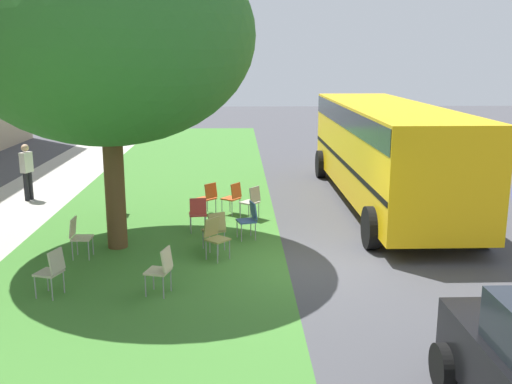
{
  "coord_description": "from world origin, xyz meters",
  "views": [
    {
      "loc": [
        -11.38,
        1.23,
        4.19
      ],
      "look_at": [
        1.46,
        0.8,
        1.23
      ],
      "focal_mm": 41.3,
      "sensor_mm": 36.0,
      "label": 1
    }
  ],
  "objects_px": {
    "chair_5": "(215,235)",
    "chair_9": "(252,200)",
    "chair_2": "(78,234)",
    "chair_7": "(198,212)",
    "chair_0": "(162,267)",
    "pedestrian_0": "(27,170)",
    "chair_10": "(208,196)",
    "school_bus": "(386,144)",
    "chair_3": "(113,196)",
    "chair_4": "(233,196)",
    "chair_6": "(52,269)",
    "chair_1": "(249,217)",
    "chair_8": "(215,228)",
    "street_tree": "(106,36)"
  },
  "relations": [
    {
      "from": "chair_10",
      "to": "school_bus",
      "type": "relative_size",
      "value": 0.08
    },
    {
      "from": "chair_0",
      "to": "chair_10",
      "type": "height_order",
      "value": "same"
    },
    {
      "from": "chair_1",
      "to": "chair_8",
      "type": "distance_m",
      "value": 1.14
    },
    {
      "from": "chair_6",
      "to": "chair_5",
      "type": "bearing_deg",
      "value": -55.74
    },
    {
      "from": "chair_1",
      "to": "chair_9",
      "type": "bearing_deg",
      "value": -3.52
    },
    {
      "from": "chair_0",
      "to": "street_tree",
      "type": "bearing_deg",
      "value": 25.71
    },
    {
      "from": "chair_3",
      "to": "street_tree",
      "type": "bearing_deg",
      "value": -167.07
    },
    {
      "from": "chair_6",
      "to": "pedestrian_0",
      "type": "xyz_separation_m",
      "value": [
        7.38,
        2.93,
        0.41
      ]
    },
    {
      "from": "street_tree",
      "to": "chair_6",
      "type": "height_order",
      "value": "street_tree"
    },
    {
      "from": "chair_1",
      "to": "chair_4",
      "type": "relative_size",
      "value": 1.0
    },
    {
      "from": "chair_0",
      "to": "pedestrian_0",
      "type": "xyz_separation_m",
      "value": [
        7.36,
        4.86,
        0.41
      ]
    },
    {
      "from": "chair_5",
      "to": "chair_9",
      "type": "xyz_separation_m",
      "value": [
        3.13,
        -0.86,
        0.0
      ]
    },
    {
      "from": "chair_4",
      "to": "chair_5",
      "type": "distance_m",
      "value": 3.61
    },
    {
      "from": "chair_6",
      "to": "chair_9",
      "type": "bearing_deg",
      "value": -36.07
    },
    {
      "from": "chair_1",
      "to": "chair_7",
      "type": "xyz_separation_m",
      "value": [
        0.55,
        1.23,
        0.0
      ]
    },
    {
      "from": "chair_6",
      "to": "chair_7",
      "type": "xyz_separation_m",
      "value": [
        3.87,
        -2.34,
        0.0
      ]
    },
    {
      "from": "chair_1",
      "to": "street_tree",
      "type": "bearing_deg",
      "value": 100.08
    },
    {
      "from": "chair_0",
      "to": "chair_4",
      "type": "relative_size",
      "value": 1.0
    },
    {
      "from": "chair_5",
      "to": "chair_8",
      "type": "distance_m",
      "value": 0.56
    },
    {
      "from": "chair_5",
      "to": "pedestrian_0",
      "type": "xyz_separation_m",
      "value": [
        5.45,
        5.76,
        0.41
      ]
    },
    {
      "from": "chair_0",
      "to": "pedestrian_0",
      "type": "distance_m",
      "value": 8.83
    },
    {
      "from": "chair_1",
      "to": "chair_7",
      "type": "height_order",
      "value": "same"
    },
    {
      "from": "pedestrian_0",
      "to": "chair_2",
      "type": "bearing_deg",
      "value": -151.63
    },
    {
      "from": "chair_6",
      "to": "chair_7",
      "type": "bearing_deg",
      "value": -31.18
    },
    {
      "from": "chair_10",
      "to": "school_bus",
      "type": "xyz_separation_m",
      "value": [
        0.98,
        -5.02,
        1.24
      ]
    },
    {
      "from": "chair_6",
      "to": "school_bus",
      "type": "bearing_deg",
      "value": -49.18
    },
    {
      "from": "chair_10",
      "to": "chair_8",
      "type": "bearing_deg",
      "value": -174.66
    },
    {
      "from": "street_tree",
      "to": "chair_1",
      "type": "distance_m",
      "value": 5.1
    },
    {
      "from": "chair_3",
      "to": "chair_4",
      "type": "bearing_deg",
      "value": -91.1
    },
    {
      "from": "chair_1",
      "to": "chair_7",
      "type": "bearing_deg",
      "value": 65.77
    },
    {
      "from": "chair_2",
      "to": "chair_5",
      "type": "height_order",
      "value": "same"
    },
    {
      "from": "chair_8",
      "to": "chair_6",
      "type": "bearing_deg",
      "value": 131.55
    },
    {
      "from": "chair_5",
      "to": "chair_10",
      "type": "distance_m",
      "value": 3.62
    },
    {
      "from": "chair_0",
      "to": "chair_5",
      "type": "xyz_separation_m",
      "value": [
        1.91,
        -0.89,
        0.0
      ]
    },
    {
      "from": "chair_3",
      "to": "chair_7",
      "type": "relative_size",
      "value": 1.0
    },
    {
      "from": "chair_0",
      "to": "chair_10",
      "type": "bearing_deg",
      "value": -6.06
    },
    {
      "from": "chair_0",
      "to": "chair_6",
      "type": "relative_size",
      "value": 1.0
    },
    {
      "from": "chair_5",
      "to": "school_bus",
      "type": "bearing_deg",
      "value": -45.78
    },
    {
      "from": "chair_6",
      "to": "pedestrian_0",
      "type": "height_order",
      "value": "pedestrian_0"
    },
    {
      "from": "chair_6",
      "to": "chair_8",
      "type": "distance_m",
      "value": 3.75
    },
    {
      "from": "chair_1",
      "to": "chair_2",
      "type": "bearing_deg",
      "value": 108.63
    },
    {
      "from": "chair_2",
      "to": "chair_7",
      "type": "height_order",
      "value": "same"
    },
    {
      "from": "street_tree",
      "to": "chair_0",
      "type": "bearing_deg",
      "value": -154.29
    },
    {
      "from": "chair_2",
      "to": "school_bus",
      "type": "height_order",
      "value": "school_bus"
    },
    {
      "from": "chair_5",
      "to": "pedestrian_0",
      "type": "distance_m",
      "value": 7.94
    },
    {
      "from": "chair_0",
      "to": "pedestrian_0",
      "type": "relative_size",
      "value": 0.52
    },
    {
      "from": "chair_10",
      "to": "pedestrian_0",
      "type": "distance_m",
      "value": 5.77
    },
    {
      "from": "chair_6",
      "to": "chair_9",
      "type": "relative_size",
      "value": 1.0
    },
    {
      "from": "chair_7",
      "to": "chair_10",
      "type": "xyz_separation_m",
      "value": [
        1.66,
        -0.18,
        0.0
      ]
    },
    {
      "from": "chair_2",
      "to": "pedestrian_0",
      "type": "distance_m",
      "value": 6.02
    }
  ]
}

